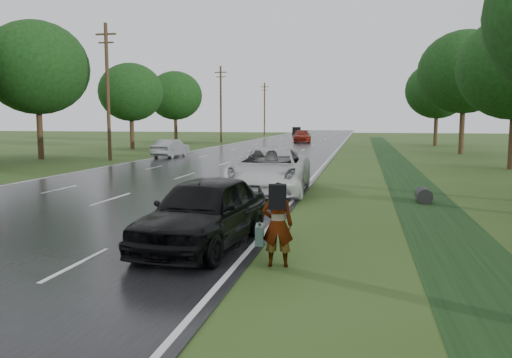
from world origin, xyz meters
The scene contains 19 objects.
road centered at (0.00, 45.00, 0.02)m, with size 14.00×180.00×0.04m, color black.
edge_stripe_east centered at (6.75, 45.00, 0.04)m, with size 0.12×180.00×0.01m, color silver.
edge_stripe_west centered at (-6.75, 45.00, 0.04)m, with size 0.12×180.00×0.01m, color silver.
center_line centered at (0.00, 45.00, 0.04)m, with size 0.12×180.00×0.01m, color silver.
drainage_ditch centered at (11.50, 18.71, 0.04)m, with size 2.20×120.00×0.56m.
utility_pole_mid centered at (-9.20, 25.00, 5.20)m, with size 1.60×0.26×10.00m.
utility_pole_far centered at (-9.20, 55.00, 5.20)m, with size 1.60×0.26×10.00m.
utility_pole_distant centered at (-9.20, 85.00, 5.20)m, with size 1.60×0.26×10.00m.
tree_east_d centered at (17.80, 38.00, 7.15)m, with size 8.00×8.00×10.76m.
tree_east_f centered at (17.50, 52.00, 6.37)m, with size 7.20×7.20×9.62m.
tree_west_c centered at (-15.00, 25.00, 6.92)m, with size 7.80×7.80×10.43m.
tree_west_d centered at (-14.20, 39.00, 5.82)m, with size 6.60×6.60×8.80m.
tree_west_f centered at (-14.80, 53.00, 6.14)m, with size 7.00×7.00×9.29m.
pedestrian centered at (7.56, 0.86, 0.91)m, with size 0.85×0.68×1.76m.
white_pickup centered at (5.50, 11.15, 0.96)m, with size 3.05×6.62×1.84m, color silver.
dark_sedan centered at (5.62, 2.00, 0.87)m, with size 1.97×4.90×1.67m, color black.
silver_sedan centered at (-5.80, 28.57, 0.75)m, with size 1.50×4.31×1.42m, color gray.
far_car_red centered at (1.36, 56.90, 0.85)m, with size 2.26×5.57×1.62m, color maroon.
far_car_dark centered at (-3.72, 89.95, 0.81)m, with size 1.64×4.69×1.55m, color black.
Camera 1 is at (9.25, -9.07, 3.03)m, focal length 35.00 mm.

